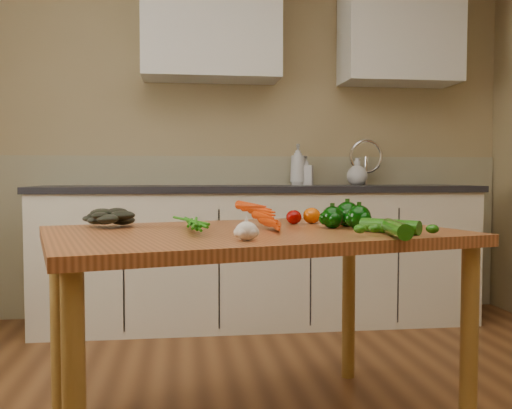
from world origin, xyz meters
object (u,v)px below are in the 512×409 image
object	(u,v)px
soap_bottle_c	(357,172)
zucchini_a	(390,226)
soap_bottle_a	(298,165)
carrot_bunch	(242,220)
pepper_b	(347,214)
tomato_b	(312,216)
garlic_bulb	(246,231)
tomato_a	(294,217)
table	(251,253)
pepper_c	(359,218)
soap_bottle_b	(306,170)
leafy_greens	(111,214)
pepper_a	(332,217)
tomato_c	(344,215)
zucchini_b	(396,229)

from	to	relation	value
soap_bottle_c	zucchini_a	size ratio (longest dim) A/B	0.87
soap_bottle_a	carrot_bunch	xyz separation A→B (m)	(-0.57, -1.76, -0.23)
soap_bottle_a	zucchini_a	xyz separation A→B (m)	(-0.08, -1.95, -0.25)
pepper_b	tomato_b	bearing A→B (deg)	127.47
garlic_bulb	tomato_a	distance (m)	0.61
table	pepper_c	distance (m)	0.42
soap_bottle_b	pepper_b	world-z (taller)	soap_bottle_b
leafy_greens	soap_bottle_c	bearing A→B (deg)	47.78
zucchini_a	soap_bottle_b	bearing A→B (deg)	85.90
soap_bottle_b	tomato_a	size ratio (longest dim) A/B	3.16
soap_bottle_c	pepper_a	size ratio (longest dim) A/B	2.27
leafy_greens	table	bearing A→B (deg)	-17.00
table	pepper_c	world-z (taller)	pepper_c
pepper_a	tomato_c	bearing A→B (deg)	61.83
soap_bottle_a	zucchini_a	bearing A→B (deg)	-84.89
leafy_greens	zucchini_a	size ratio (longest dim) A/B	0.96
pepper_b	zucchini_b	xyz separation A→B (m)	(0.05, -0.39, -0.02)
soap_bottle_c	pepper_b	xyz separation A→B (m)	(-0.58, -1.71, -0.18)
soap_bottle_b	pepper_a	world-z (taller)	soap_bottle_b
pepper_c	garlic_bulb	bearing A→B (deg)	-146.25
soap_bottle_b	soap_bottle_c	size ratio (longest dim) A/B	1.07
pepper_c	zucchini_b	bearing A→B (deg)	-80.85
pepper_a	pepper_b	world-z (taller)	pepper_b
tomato_a	zucchini_a	bearing A→B (deg)	-57.74
leafy_greens	tomato_c	distance (m)	0.93
soap_bottle_a	zucchini_a	world-z (taller)	soap_bottle_a
table	pepper_b	distance (m)	0.42
soap_bottle_b	zucchini_b	xyz separation A→B (m)	(-0.16, -2.07, -0.20)
soap_bottle_a	soap_bottle_c	xyz separation A→B (m)	(0.43, 0.03, -0.05)
soap_bottle_a	tomato_c	bearing A→B (deg)	-87.15
carrot_bunch	pepper_b	xyz separation A→B (m)	(0.42, 0.08, 0.01)
soap_bottle_c	garlic_bulb	size ratio (longest dim) A/B	2.67
carrot_bunch	garlic_bulb	distance (m)	0.35
soap_bottle_a	leafy_greens	size ratio (longest dim) A/B	1.36
soap_bottle_c	tomato_b	bearing A→B (deg)	-126.20
garlic_bulb	soap_bottle_c	bearing A→B (deg)	64.34
soap_bottle_c	tomato_a	size ratio (longest dim) A/B	2.95
leafy_greens	tomato_a	xyz separation A→B (m)	(0.72, 0.06, -0.02)
soap_bottle_a	soap_bottle_c	size ratio (longest dim) A/B	1.50
soap_bottle_b	tomato_a	world-z (taller)	soap_bottle_b
leafy_greens	zucchini_a	distance (m)	1.04
garlic_bulb	tomato_a	bearing A→B (deg)	65.02
pepper_a	zucchini_b	xyz separation A→B (m)	(0.13, -0.32, -0.01)
garlic_bulb	zucchini_a	bearing A→B (deg)	16.33
soap_bottle_a	carrot_bunch	bearing A→B (deg)	-100.56
leafy_greens	pepper_b	bearing A→B (deg)	-4.24
garlic_bulb	tomato_b	world-z (taller)	tomato_b
soap_bottle_c	tomato_b	distance (m)	1.72
soap_bottle_c	tomato_a	xyz separation A→B (m)	(-0.77, -1.58, -0.20)
tomato_a	zucchini_a	size ratio (longest dim) A/B	0.29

